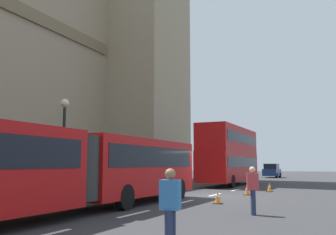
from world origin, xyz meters
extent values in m
plane|color=#333335|center=(0.00, 0.00, 0.00)|extent=(160.00, 160.00, 0.00)
cube|color=silver|center=(-8.28, 0.00, 0.01)|extent=(2.20, 0.16, 0.01)
cube|color=silver|center=(-3.68, 0.00, 0.01)|extent=(2.20, 0.16, 0.01)
cube|color=silver|center=(0.92, 0.00, 0.01)|extent=(2.20, 0.16, 0.01)
cube|color=silver|center=(5.52, 0.00, 0.01)|extent=(2.20, 0.16, 0.01)
cube|color=silver|center=(10.12, 0.00, 0.01)|extent=(2.20, 0.16, 0.01)
cube|color=#B20F0F|center=(-4.98, 2.00, 1.65)|extent=(8.50, 2.50, 2.50)
cube|color=black|center=(-4.98, 2.00, 2.10)|extent=(7.82, 2.54, 0.90)
cylinder|color=#2D2D2D|center=(-9.68, 2.00, 1.65)|extent=(2.38, 2.38, 2.25)
cylinder|color=black|center=(-2.26, 0.88, 0.50)|extent=(1.00, 0.30, 1.00)
cylinder|color=black|center=(-7.53, 0.88, 0.50)|extent=(1.00, 0.30, 1.00)
cube|color=#B20F0F|center=(11.13, 2.00, 1.60)|extent=(10.64, 2.50, 2.40)
cube|color=black|center=(11.13, 2.00, 1.95)|extent=(9.57, 2.54, 0.84)
cube|color=#B20F0F|center=(11.13, 2.00, 3.85)|extent=(10.42, 2.50, 2.10)
cube|color=black|center=(11.13, 2.00, 3.95)|extent=(9.57, 2.54, 0.84)
cylinder|color=black|center=(14.53, 0.88, 0.50)|extent=(1.00, 0.30, 1.00)
cylinder|color=black|center=(7.72, 0.88, 0.50)|extent=(1.00, 0.30, 1.00)
cube|color=navy|center=(31.54, 1.96, 0.70)|extent=(4.40, 1.80, 0.90)
cube|color=black|center=(31.34, 1.96, 1.50)|extent=(2.46, 1.66, 0.70)
cylinder|color=black|center=(32.95, 1.15, 0.32)|extent=(0.64, 0.30, 0.64)
cylinder|color=black|center=(30.13, 1.15, 0.32)|extent=(0.64, 0.30, 0.64)
cube|color=black|center=(-3.69, -1.65, 0.01)|extent=(0.36, 0.36, 0.03)
cone|color=orange|center=(-3.69, -1.65, 0.31)|extent=(0.28, 0.28, 0.55)
cylinder|color=white|center=(-3.69, -1.65, 0.33)|extent=(0.17, 0.17, 0.08)
cube|color=black|center=(1.66, -1.72, 0.01)|extent=(0.36, 0.36, 0.03)
cone|color=orange|center=(1.66, -1.72, 0.31)|extent=(0.28, 0.28, 0.55)
cylinder|color=white|center=(1.66, -1.72, 0.33)|extent=(0.17, 0.17, 0.08)
cube|color=black|center=(4.83, -2.44, 0.01)|extent=(0.36, 0.36, 0.03)
cone|color=orange|center=(4.83, -2.44, 0.31)|extent=(0.28, 0.28, 0.55)
cylinder|color=white|center=(4.83, -2.44, 0.33)|extent=(0.17, 0.17, 0.08)
cylinder|color=black|center=(-4.70, 6.50, 0.15)|extent=(0.32, 0.32, 0.30)
cylinder|color=black|center=(-4.70, 6.50, 2.40)|extent=(0.16, 0.16, 4.80)
sphere|color=beige|center=(-4.70, 6.50, 5.05)|extent=(0.44, 0.44, 0.44)
cylinder|color=#262D4C|center=(-13.26, -3.70, 0.43)|extent=(0.16, 0.16, 0.86)
cylinder|color=#262D4C|center=(-13.06, -3.68, 0.43)|extent=(0.16, 0.16, 0.86)
cube|color=#3372B2|center=(-13.16, -3.69, 1.16)|extent=(0.28, 0.42, 0.60)
sphere|color=#936B4C|center=(-13.16, -3.69, 1.58)|extent=(0.22, 0.22, 0.22)
cylinder|color=#262D4C|center=(-6.82, -3.96, 0.43)|extent=(0.16, 0.16, 0.86)
cylinder|color=#262D4C|center=(-6.63, -3.90, 0.43)|extent=(0.16, 0.16, 0.86)
cube|color=#BF383F|center=(-6.72, -3.93, 1.16)|extent=(0.36, 0.46, 0.60)
sphere|color=beige|center=(-6.72, -3.93, 1.58)|extent=(0.22, 0.22, 0.22)
camera|label=1|loc=(-20.07, -6.91, 1.77)|focal=39.55mm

